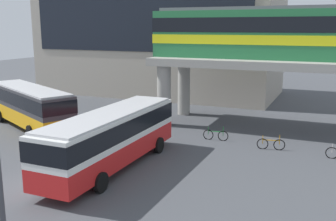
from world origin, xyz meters
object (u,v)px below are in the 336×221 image
Objects in this scene: bus_secondary at (30,103)px; bicycle_orange at (271,144)px; train at (327,33)px; station_building at (160,10)px; bus_main at (112,134)px; bicycle_green at (216,135)px.

bus_secondary reaches higher than bicycle_orange.
station_building is at bearing 145.83° from train.
bus_secondary is at bearing -161.00° from train.
bicycle_orange is at bearing 42.37° from bus_main.
bus_main is (8.54, -25.20, -7.72)m from station_building.
bicycle_orange is (-2.64, -5.44, -7.01)m from train.
station_building is at bearing 108.72° from bus_main.
station_building reaches higher than bus_secondary.
train is (18.83, -12.79, -2.34)m from station_building.
train is 17.00m from bus_main.
train is 2.36× the size of bus_secondary.
bus_secondary is 6.24× the size of bicycle_orange.
bicycle_green is (14.32, 2.42, -1.63)m from bus_secondary.
station_building is 23.37m from bicycle_green.
station_building is 2.49× the size of bus_main.
station_building is at bearing 131.62° from bicycle_orange.
bicycle_orange is at bearing -48.38° from station_building.
station_building reaches higher than train.
bus_main and bus_secondary have the same top height.
station_building reaches higher than bus_main.
bus_main is at bearing -137.63° from bicycle_orange.
train is 14.70× the size of bicycle_orange.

